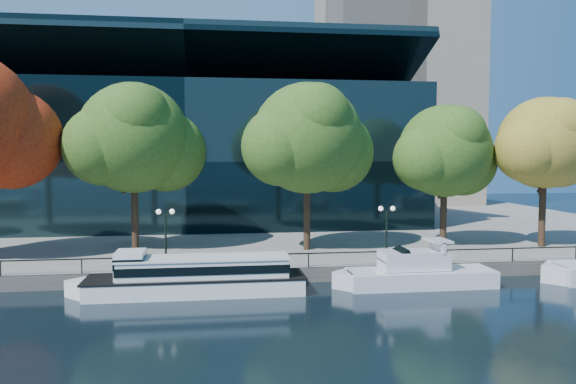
{
  "coord_description": "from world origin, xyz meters",
  "views": [
    {
      "loc": [
        -1.59,
        -34.34,
        8.85
      ],
      "look_at": [
        4.23,
        8.0,
        5.86
      ],
      "focal_mm": 35.0,
      "sensor_mm": 36.0,
      "label": 1
    }
  ],
  "objects": [
    {
      "name": "promenade",
      "position": [
        0.0,
        36.38,
        0.5
      ],
      "size": [
        90.0,
        67.08,
        1.0
      ],
      "color": "slate",
      "rests_on": "ground"
    },
    {
      "name": "lamp_2",
      "position": [
        10.93,
        4.5,
        3.98
      ],
      "size": [
        1.26,
        0.36,
        4.03
      ],
      "color": "black",
      "rests_on": "promenade"
    },
    {
      "name": "tour_boat",
      "position": [
        -2.91,
        0.83,
        1.2
      ],
      "size": [
        14.85,
        3.31,
        2.82
      ],
      "color": "white",
      "rests_on": "ground"
    },
    {
      "name": "tree_4",
      "position": [
        17.99,
        10.45,
        8.83
      ],
      "size": [
        9.66,
        7.92,
        11.87
      ],
      "color": "black",
      "rests_on": "promenade"
    },
    {
      "name": "cruiser_near",
      "position": [
        11.65,
        0.75,
        0.97
      ],
      "size": [
        10.82,
        2.79,
        3.13
      ],
      "color": "silver",
      "rests_on": "ground"
    },
    {
      "name": "tree_2",
      "position": [
        -7.54,
        11.95,
        9.86
      ],
      "size": [
        11.08,
        9.08,
        13.48
      ],
      "color": "black",
      "rests_on": "promenade"
    },
    {
      "name": "convention_building",
      "position": [
        -4.0,
        31.79,
        8.51
      ],
      "size": [
        50.0,
        24.57,
        21.43
      ],
      "color": "black",
      "rests_on": "ground"
    },
    {
      "name": "lamp_1",
      "position": [
        -4.71,
        4.5,
        3.98
      ],
      "size": [
        1.26,
        0.36,
        4.03
      ],
      "color": "black",
      "rests_on": "promenade"
    },
    {
      "name": "office_tower",
      "position": [
        28.0,
        55.0,
        33.02
      ],
      "size": [
        22.5,
        22.5,
        65.9
      ],
      "color": "tan",
      "rests_on": "ground"
    },
    {
      "name": "tree_5",
      "position": [
        26.08,
        9.04,
        9.51
      ],
      "size": [
        9.52,
        7.81,
        12.49
      ],
      "color": "black",
      "rests_on": "promenade"
    },
    {
      "name": "ground",
      "position": [
        0.0,
        0.0,
        0.0
      ],
      "size": [
        160.0,
        160.0,
        0.0
      ],
      "primitive_type": "plane",
      "color": "black",
      "rests_on": "ground"
    },
    {
      "name": "railing",
      "position": [
        0.0,
        3.25,
        1.94
      ],
      "size": [
        88.2,
        0.08,
        0.99
      ],
      "color": "black",
      "rests_on": "promenade"
    },
    {
      "name": "tree_3",
      "position": [
        6.27,
        10.18,
        9.83
      ],
      "size": [
        11.16,
        9.15,
        13.49
      ],
      "color": "black",
      "rests_on": "promenade"
    }
  ]
}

